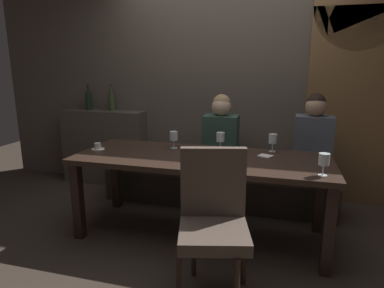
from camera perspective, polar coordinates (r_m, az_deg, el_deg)
The scene contains 20 objects.
ground at distance 3.16m, azimuth 1.54°, elevation -15.12°, with size 9.00×9.00×0.00m, color #382D26.
back_wall_tiled at distance 3.98m, azimuth 6.00°, elevation 13.16°, with size 6.00×0.12×3.00m, color brown.
arched_door at distance 3.92m, azimuth 25.95°, elevation 9.94°, with size 0.90×0.05×2.55m.
back_counter at distance 4.47m, azimuth -14.75°, elevation -0.47°, with size 1.10×0.28×0.95m, color #494138.
dining_table at distance 2.91m, azimuth 1.62°, elevation -3.76°, with size 2.20×0.84×0.74m.
banquette_bench at distance 3.69m, azimuth 4.18°, elevation -6.96°, with size 2.50×0.44×0.45m.
chair_near_side at distance 2.23m, azimuth 3.70°, elevation -11.86°, with size 0.53×0.53×0.98m.
diner_redhead at distance 3.50m, azimuth 4.98°, elevation 1.87°, with size 0.36×0.24×0.77m.
diner_bearded at distance 3.49m, azimuth 20.13°, elevation 1.29°, with size 0.36×0.24×0.80m.
wine_bottle_dark_red at distance 4.49m, azimuth -17.33°, elevation 7.16°, with size 0.08×0.08×0.33m.
wine_bottle_pale_label at distance 4.33m, azimuth -13.63°, elevation 7.18°, with size 0.08×0.08×0.33m.
wine_glass_near_left at distance 3.14m, azimuth -3.17°, elevation 1.33°, with size 0.08×0.08×0.16m.
wine_glass_center_front at distance 2.50m, azimuth 6.86°, elevation -1.83°, with size 0.08×0.08×0.16m.
wine_glass_far_right at distance 3.10m, azimuth 13.74°, elevation 0.82°, with size 0.08×0.08×0.16m.
wine_glass_far_left at distance 3.09m, azimuth 4.91°, elevation 1.13°, with size 0.08×0.08×0.16m.
wine_glass_end_left at distance 2.53m, azimuth 21.76°, elevation -2.56°, with size 0.08×0.08×0.16m.
espresso_cup at distance 3.22m, azimuth -15.88°, elevation -0.48°, with size 0.12×0.12×0.06m.
dessert_plate at distance 2.92m, azimuth 4.71°, elevation -1.67°, with size 0.19×0.19×0.05m.
fork_on_table at distance 2.94m, azimuth 1.92°, elevation -1.74°, with size 0.02×0.17×0.01m, color silver.
folded_napkin at distance 2.95m, azimuth 12.52°, elevation -2.01°, with size 0.11×0.10×0.01m, color silver.
Camera 1 is at (0.66, -2.70, 1.51)m, focal length 31.02 mm.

